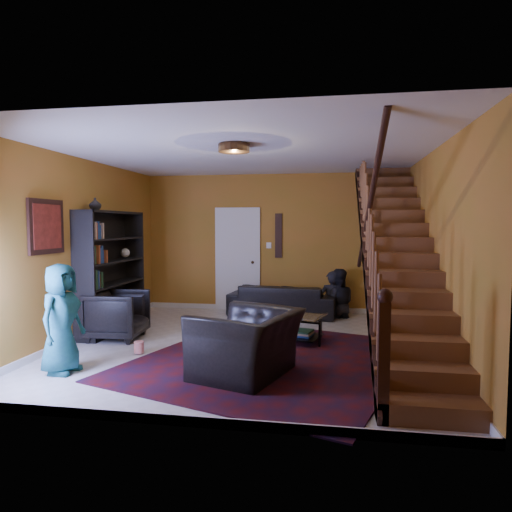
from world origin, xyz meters
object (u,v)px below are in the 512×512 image
Objects in this scene: bookshelf at (112,273)px; armchair_right at (247,344)px; armchair_left at (117,315)px; coffee_table at (287,326)px; sofa at (283,300)px.

armchair_right is (2.67, -1.93, -0.58)m from bookshelf.
armchair_left reaches higher than coffee_table.
sofa is 3.63m from armchair_right.
armchair_left is 2.69m from armchair_right.
coffee_table is at bearing -5.32° from bookshelf.
sofa is 1.73× the size of coffee_table.
coffee_table is at bearing 104.21° from sofa.
coffee_table is at bearing -172.35° from armchair_right.
bookshelf is 3.35m from armchair_right.
armchair_left is at bearing -57.32° from bookshelf.
armchair_right is at bearing 95.81° from sofa.
armchair_right reaches higher than armchair_left.
bookshelf is 0.88m from armchair_left.
sofa is 1.75× the size of armchair_right.
coffee_table is (2.97, -0.28, -0.73)m from bookshelf.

